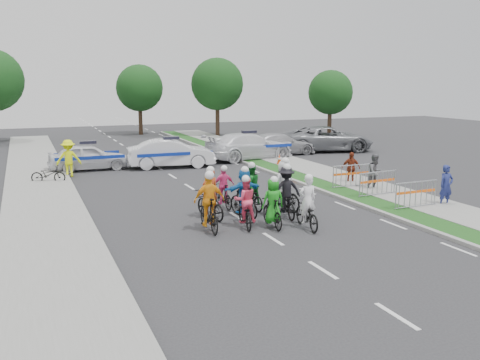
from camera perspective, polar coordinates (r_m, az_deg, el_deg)
name	(u,v)px	position (r m, az deg, el deg)	size (l,w,h in m)	color
ground	(273,239)	(16.87, 3.55, -6.32)	(90.00, 90.00, 0.00)	#28282B
curb_right	(329,194)	(23.49, 9.47, -1.43)	(0.20, 60.00, 0.12)	gray
grass_strip	(343,192)	(23.86, 10.91, -1.30)	(1.20, 60.00, 0.11)	#184215
sidewalk_right	(377,189)	(24.88, 14.38, -0.94)	(2.40, 60.00, 0.13)	gray
sidewalk_left	(46,219)	(20.11, -20.03, -3.97)	(3.00, 60.00, 0.13)	gray
rider_0	(307,210)	(18.02, 7.13, -3.23)	(0.85, 1.90, 1.87)	black
rider_1	(273,207)	(17.99, 3.51, -2.94)	(0.78, 1.73, 1.78)	black
rider_2	(245,208)	(18.00, 0.51, -2.98)	(0.92, 1.85, 1.81)	black
rider_3	(209,208)	(17.56, -3.32, -3.00)	(1.04, 1.96, 2.04)	black
rider_4	(286,196)	(19.43, 4.89, -1.74)	(1.17, 2.01, 1.97)	black
rider_5	(244,196)	(19.34, 0.43, -1.67)	(1.56, 1.85, 1.88)	black
rider_6	(210,201)	(19.20, -3.23, -2.25)	(0.96, 1.97, 1.92)	black
rider_7	(284,190)	(20.41, 4.70, -1.05)	(0.95, 2.02, 2.05)	black
rider_8	(251,192)	(20.52, 1.15, -1.25)	(0.82, 1.87, 1.85)	black
rider_9	(224,191)	(20.69, -1.77, -1.23)	(0.86, 1.63, 1.70)	black
police_car_0	(88,157)	(30.65, -15.87, 2.39)	(1.73, 4.29, 1.46)	silver
police_car_1	(171,153)	(30.63, -7.34, 2.83)	(1.70, 4.87, 1.60)	silver
police_car_2	(249,146)	(33.38, 0.97, 3.61)	(2.34, 5.75, 1.67)	silver
civilian_sedan	(280,144)	(35.73, 4.26, 3.85)	(1.99, 4.90, 1.42)	#A9A9AD
civilian_suv	(328,139)	(37.84, 9.33, 4.36)	(2.90, 6.28, 1.75)	slate
spectator_0	(446,186)	(22.40, 21.13, -0.59)	(0.60, 0.40, 1.66)	navy
spectator_1	(375,173)	(24.62, 14.24, 0.77)	(0.81, 0.63, 1.67)	#525257
spectator_2	(351,168)	(26.00, 11.74, 1.25)	(0.91, 0.38, 1.55)	maroon
marshal_hiviz	(69,158)	(28.80, -17.81, 2.22)	(1.23, 0.71, 1.91)	#EEFF0D
barrier_0	(416,196)	(21.47, 18.23, -1.60)	(2.00, 0.50, 1.12)	#A5A8AD
barrier_1	(377,185)	(23.29, 14.45, -0.48)	(2.00, 0.50, 1.12)	#A5A8AD
barrier_2	(351,177)	(24.85, 11.77, 0.32)	(2.00, 0.50, 1.12)	#A5A8AD
cone_0	(285,176)	(25.77, 4.88, 0.38)	(0.40, 0.40, 0.70)	#F24C0C
cone_1	(279,160)	(30.93, 4.22, 2.10)	(0.40, 0.40, 0.70)	#F24C0C
parked_bike	(48,174)	(27.36, -19.78, 0.56)	(0.57, 1.62, 0.85)	black
tree_1	(217,84)	(47.32, -2.44, 10.17)	(4.55, 4.55, 6.82)	#382619
tree_2	(330,93)	(47.64, 9.62, 9.19)	(3.85, 3.85, 5.77)	#382619
tree_4	(139,88)	(49.55, -10.68, 9.61)	(4.20, 4.20, 6.30)	#382619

